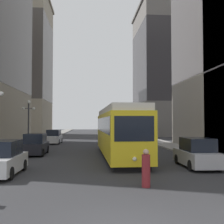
% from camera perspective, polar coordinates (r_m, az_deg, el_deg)
% --- Properties ---
extents(sidewalk_left, '(2.88, 120.00, 0.15)m').
position_cam_1_polar(sidewalk_left, '(47.70, -13.68, -5.32)').
color(sidewalk_left, gray).
rests_on(sidewalk_left, ground).
extents(sidewalk_right, '(2.88, 120.00, 0.15)m').
position_cam_1_polar(sidewalk_right, '(48.06, 6.60, -5.34)').
color(sidewalk_right, gray).
rests_on(sidewalk_right, ground).
extents(streetcar, '(2.86, 14.44, 3.89)m').
position_cam_1_polar(streetcar, '(22.19, 1.32, -3.91)').
color(streetcar, black).
rests_on(streetcar, ground).
extents(transit_bus, '(2.74, 12.75, 3.45)m').
position_cam_1_polar(transit_bus, '(40.93, 3.21, -3.29)').
color(transit_bus, black).
rests_on(transit_bus, ground).
extents(parked_car_left_near, '(1.90, 4.29, 1.82)m').
position_cam_1_polar(parked_car_left_near, '(24.80, -15.57, -6.55)').
color(parked_car_left_near, black).
rests_on(parked_car_left_near, ground).
extents(parked_car_left_mid, '(1.98, 4.50, 1.82)m').
position_cam_1_polar(parked_car_left_mid, '(37.05, -11.95, -5.08)').
color(parked_car_left_mid, black).
rests_on(parked_car_left_mid, ground).
extents(parked_car_right_far, '(2.00, 4.43, 1.82)m').
position_cam_1_polar(parked_car_right_far, '(18.14, 17.12, -8.21)').
color(parked_car_right_far, black).
rests_on(parked_car_right_far, ground).
extents(parked_car_left_far, '(1.93, 4.29, 1.82)m').
position_cam_1_polar(parked_car_left_far, '(15.98, -21.79, -8.99)').
color(parked_car_left_far, black).
rests_on(parked_car_left_far, ground).
extents(pedestrian_crossing_far, '(0.37, 0.37, 1.64)m').
position_cam_1_polar(pedestrian_crossing_far, '(12.23, 7.03, -11.68)').
color(pedestrian_crossing_far, maroon).
rests_on(pedestrian_crossing_far, ground).
extents(lamp_post_left_far, '(1.41, 0.36, 5.02)m').
position_cam_1_polar(lamp_post_left_far, '(31.12, -16.84, -0.76)').
color(lamp_post_left_far, '#333338').
rests_on(lamp_post_left_far, sidewalk_left).
extents(building_left_midblock, '(13.13, 14.97, 29.51)m').
position_cam_1_polar(building_left_midblock, '(63.11, -18.72, 9.35)').
color(building_left_midblock, gray).
rests_on(building_left_midblock, ground).
extents(building_right_far, '(12.86, 17.04, 28.02)m').
position_cam_1_polar(building_right_far, '(63.00, 11.11, 8.59)').
color(building_right_far, slate).
rests_on(building_right_far, ground).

